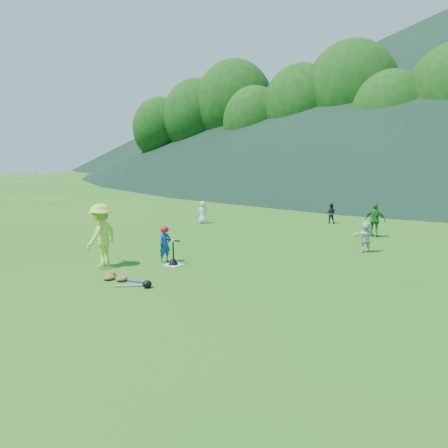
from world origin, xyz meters
name	(u,v)px	position (x,y,z in m)	size (l,w,h in m)	color
ground	(174,265)	(0.00, 0.00, 0.00)	(120.00, 120.00, 0.00)	#196116
home_plate	(174,265)	(0.00, 0.00, 0.01)	(0.45, 0.45, 0.02)	silver
baseball	(173,240)	(0.00, 0.00, 0.74)	(0.08, 0.08, 0.08)	white
batter_child	(165,244)	(-0.47, 0.14, 0.54)	(0.39, 0.26, 1.08)	navy
adult_coach	(101,235)	(-1.61, -1.28, 0.91)	(1.18, 0.68, 1.82)	#BCE041
fielder_a	(203,212)	(-4.26, 6.61, 0.52)	(0.51, 0.33, 1.05)	silver
fielder_b	(331,213)	(0.57, 10.20, 0.47)	(0.46, 0.36, 0.94)	black
fielder_c	(375,220)	(3.33, 7.96, 0.67)	(0.78, 0.33, 1.34)	#246C20
fielder_d	(366,237)	(3.94, 5.05, 0.52)	(0.97, 0.31, 1.04)	silver
batting_tee	(173,261)	(0.00, 0.00, 0.13)	(0.30, 0.30, 0.68)	black
batter_gear	(165,230)	(-0.44, 0.14, 0.98)	(0.73, 0.26, 0.44)	red
equipment_pile	(121,279)	(0.04, -1.99, 0.07)	(1.80, 0.74, 0.19)	olive
outfield_fence	(412,186)	(0.00, 28.00, 0.70)	(70.07, 0.08, 1.33)	gray
tree_line	(437,97)	(0.20, 33.83, 8.21)	(70.04, 11.40, 14.82)	#382314
distant_hills	(447,89)	(-7.63, 81.81, 14.98)	(155.00, 140.00, 32.00)	black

